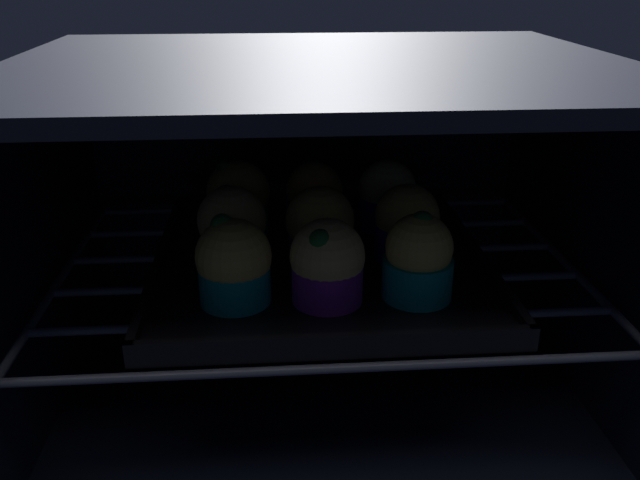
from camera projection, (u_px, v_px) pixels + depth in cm
name	position (u px, v px, depth cm)	size (l,w,h in cm)	color
oven_cavity	(316.00, 224.00, 73.77)	(59.00, 47.00, 37.00)	black
oven_rack	(319.00, 268.00, 71.21)	(54.80, 42.00, 0.80)	#444756
baking_tray	(320.00, 264.00, 69.47)	(33.91, 33.91, 2.20)	black
muffin_row0_col0	(234.00, 264.00, 59.60)	(6.91, 6.91, 8.35)	#0C8C84
muffin_row0_col1	(325.00, 264.00, 59.71)	(6.83, 6.83, 7.91)	#7A238C
muffin_row0_col2	(418.00, 259.00, 60.44)	(6.52, 6.52, 8.43)	#0C8C84
muffin_row1_col0	(232.00, 228.00, 67.10)	(7.00, 7.00, 8.26)	#1928B7
muffin_row1_col1	(318.00, 226.00, 67.99)	(7.13, 7.13, 7.94)	#7A238C
muffin_row1_col2	(407.00, 224.00, 68.41)	(6.67, 6.67, 8.01)	#1928B7
muffin_row2_col0	(238.00, 199.00, 74.79)	(7.13, 7.13, 8.61)	#0C8C84
muffin_row2_col1	(317.00, 198.00, 75.78)	(6.52, 6.52, 7.99)	#1928B7
muffin_row2_col2	(387.00, 196.00, 76.61)	(6.62, 6.62, 7.96)	#1928B7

